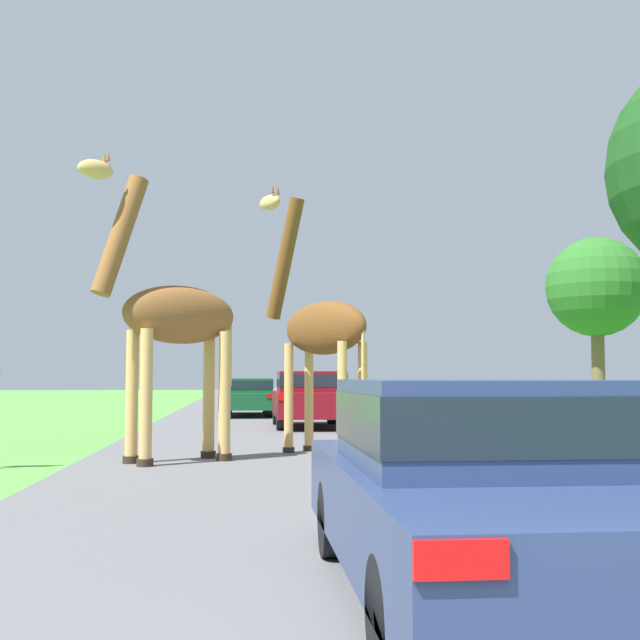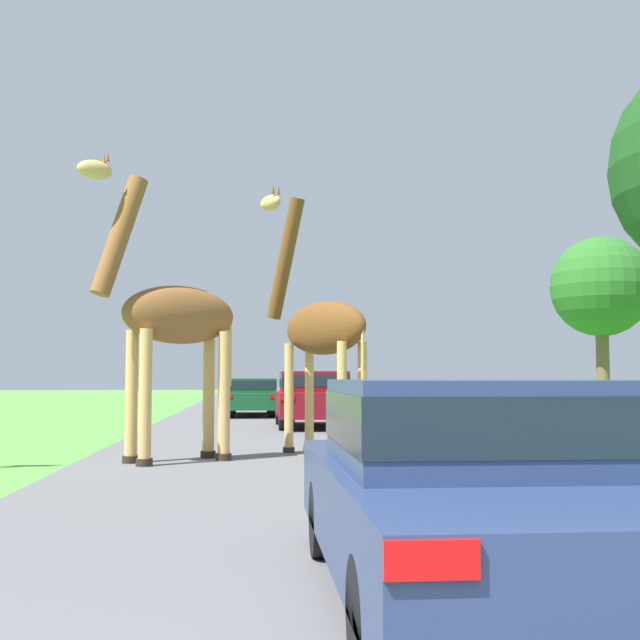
{
  "view_description": "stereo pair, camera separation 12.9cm",
  "coord_description": "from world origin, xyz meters",
  "px_view_note": "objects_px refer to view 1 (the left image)",
  "views": [
    {
      "loc": [
        -0.89,
        -1.1,
        1.38
      ],
      "look_at": [
        0.44,
        13.05,
        2.37
      ],
      "focal_mm": 45.0,
      "sensor_mm": 36.0,
      "label": 1
    },
    {
      "loc": [
        -0.76,
        -1.11,
        1.38
      ],
      "look_at": [
        0.44,
        13.05,
        2.37
      ],
      "focal_mm": 45.0,
      "sensor_mm": 36.0,
      "label": 2
    }
  ],
  "objects_px": {
    "car_queue_right": "(248,395)",
    "tree_centre_back": "(596,288)",
    "car_lead_maroon": "(492,483)",
    "car_queue_left": "(311,397)",
    "giraffe_near_road": "(319,327)",
    "giraffe_companion": "(172,321)"
  },
  "relations": [
    {
      "from": "car_queue_left",
      "to": "tree_centre_back",
      "type": "bearing_deg",
      "value": 28.91
    },
    {
      "from": "giraffe_companion",
      "to": "car_lead_maroon",
      "type": "relative_size",
      "value": 1.14
    },
    {
      "from": "giraffe_near_road",
      "to": "giraffe_companion",
      "type": "distance_m",
      "value": 2.77
    },
    {
      "from": "car_queue_right",
      "to": "car_queue_left",
      "type": "relative_size",
      "value": 1.12
    },
    {
      "from": "giraffe_near_road",
      "to": "tree_centre_back",
      "type": "relative_size",
      "value": 0.79
    },
    {
      "from": "giraffe_near_road",
      "to": "car_queue_right",
      "type": "height_order",
      "value": "giraffe_near_road"
    },
    {
      "from": "car_queue_right",
      "to": "tree_centre_back",
      "type": "relative_size",
      "value": 0.74
    },
    {
      "from": "car_lead_maroon",
      "to": "car_queue_right",
      "type": "height_order",
      "value": "car_lead_maroon"
    },
    {
      "from": "giraffe_near_road",
      "to": "car_queue_right",
      "type": "xyz_separation_m",
      "value": [
        -1.21,
        14.03,
        -1.55
      ]
    },
    {
      "from": "giraffe_near_road",
      "to": "car_lead_maroon",
      "type": "relative_size",
      "value": 1.19
    },
    {
      "from": "car_queue_right",
      "to": "tree_centre_back",
      "type": "bearing_deg",
      "value": -2.46
    },
    {
      "from": "giraffe_near_road",
      "to": "tree_centre_back",
      "type": "distance_m",
      "value": 17.78
    },
    {
      "from": "giraffe_near_road",
      "to": "giraffe_companion",
      "type": "relative_size",
      "value": 1.04
    },
    {
      "from": "giraffe_near_road",
      "to": "tree_centre_back",
      "type": "xyz_separation_m",
      "value": [
        11.35,
        13.49,
        2.3
      ]
    },
    {
      "from": "giraffe_near_road",
      "to": "car_queue_right",
      "type": "bearing_deg",
      "value": 58.07
    },
    {
      "from": "car_queue_left",
      "to": "tree_centre_back",
      "type": "xyz_separation_m",
      "value": [
        10.87,
        6.0,
        3.75
      ]
    },
    {
      "from": "car_queue_right",
      "to": "tree_centre_back",
      "type": "distance_m",
      "value": 13.15
    },
    {
      "from": "car_queue_left",
      "to": "car_queue_right",
      "type": "bearing_deg",
      "value": 104.46
    },
    {
      "from": "giraffe_companion",
      "to": "car_lead_maroon",
      "type": "xyz_separation_m",
      "value": [
        2.71,
        -8.16,
        -1.55
      ]
    },
    {
      "from": "giraffe_near_road",
      "to": "car_lead_maroon",
      "type": "distance_m",
      "value": 9.5
    },
    {
      "from": "giraffe_companion",
      "to": "car_queue_right",
      "type": "relative_size",
      "value": 1.03
    },
    {
      "from": "car_lead_maroon",
      "to": "tree_centre_back",
      "type": "distance_m",
      "value": 25.71
    }
  ]
}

